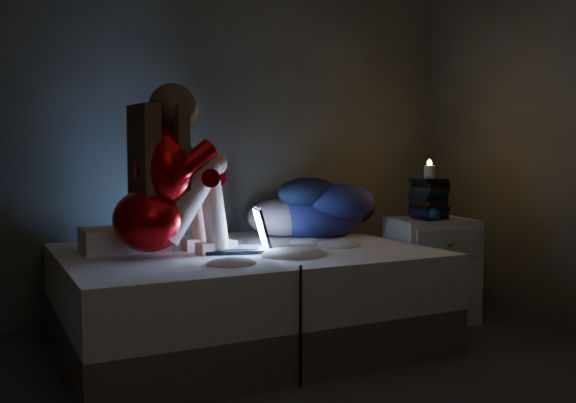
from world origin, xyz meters
TOP-DOWN VIEW (x-y plane):
  - wall_back at (0.00, 1.91)m, footprint 3.60×0.02m
  - bed at (-0.18, 1.10)m, footprint 1.95×1.46m
  - pillow at (-0.80, 1.30)m, footprint 0.44×0.31m
  - woman at (-0.73, 1.02)m, footprint 0.60×0.45m
  - laptop at (-0.27, 1.01)m, footprint 0.40×0.33m
  - clothes_pile at (0.47, 1.42)m, footprint 0.74×0.63m
  - nightstand at (1.09, 1.02)m, footprint 0.57×0.53m
  - book_stack at (1.07, 1.02)m, footprint 0.19×0.25m
  - candle at (1.07, 1.02)m, footprint 0.07×0.07m
  - phone at (1.00, 0.93)m, footprint 0.10×0.15m
  - blue_orb at (1.04, 0.89)m, footprint 0.08×0.08m

SIDE VIEW (x-z plane):
  - bed at x=-0.18m, z-range 0.00..0.54m
  - nightstand at x=1.09m, z-range 0.00..0.65m
  - pillow at x=-0.80m, z-range 0.54..0.66m
  - phone at x=1.00m, z-range 0.65..0.67m
  - laptop at x=-0.27m, z-range 0.54..0.79m
  - blue_orb at x=1.04m, z-range 0.65..0.73m
  - clothes_pile at x=0.47m, z-range 0.54..0.93m
  - book_stack at x=1.07m, z-range 0.65..0.93m
  - candle at x=1.07m, z-range 0.93..1.01m
  - woman at x=-0.73m, z-range 0.54..1.43m
  - wall_back at x=0.00m, z-range 0.00..2.60m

